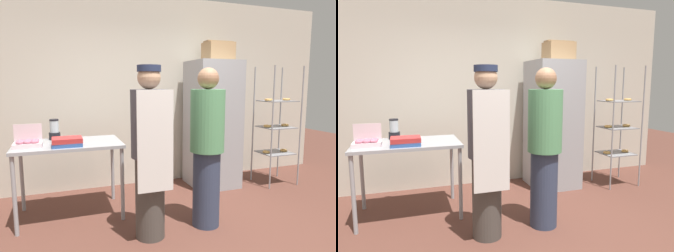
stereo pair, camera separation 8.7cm
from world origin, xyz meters
TOP-DOWN VIEW (x-y plane):
  - ground_plane at (0.00, 0.00)m, footprint 14.00×14.00m
  - back_wall at (0.00, 2.19)m, footprint 6.40×0.12m
  - refrigerator at (0.91, 1.67)m, footprint 0.69×0.72m
  - baking_rack at (1.90, 1.41)m, footprint 0.55×0.48m
  - prep_counter at (-1.20, 1.25)m, footprint 1.19×0.75m
  - donut_box at (-1.62, 1.13)m, footprint 0.29×0.20m
  - blender_pitcher at (-1.35, 1.52)m, footprint 0.13×0.13m
  - binder_stack at (-1.22, 1.05)m, footprint 0.32×0.26m
  - cardboard_storage_box at (1.04, 1.76)m, footprint 0.43×0.33m
  - person_baker at (-0.46, 0.42)m, footprint 0.37×0.39m
  - person_customer at (0.20, 0.47)m, footprint 0.37×0.37m

SIDE VIEW (x-z plane):
  - ground_plane at x=0.00m, z-range 0.00..0.00m
  - prep_counter at x=-1.20m, z-range 0.35..1.24m
  - person_customer at x=0.20m, z-range 0.02..1.75m
  - baking_rack at x=1.90m, z-range -0.01..1.82m
  - person_baker at x=-0.46m, z-range 0.04..1.78m
  - binder_stack at x=-1.22m, z-range 0.89..0.98m
  - donut_box at x=-1.62m, z-range 0.81..1.05m
  - refrigerator at x=0.91m, z-range 0.00..1.91m
  - blender_pitcher at x=-1.35m, z-range 0.87..1.12m
  - back_wall at x=0.00m, z-range 0.00..2.89m
  - cardboard_storage_box at x=1.04m, z-range 1.90..2.20m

